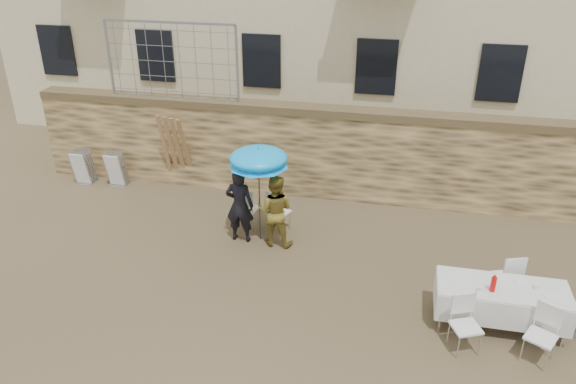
% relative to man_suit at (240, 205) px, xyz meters
% --- Properties ---
extents(ground, '(80.00, 80.00, 0.00)m').
position_rel_man_suit_xyz_m(ground, '(0.69, -2.53, -0.81)').
color(ground, brown).
rests_on(ground, ground).
extents(stone_wall, '(13.00, 0.50, 2.20)m').
position_rel_man_suit_xyz_m(stone_wall, '(0.69, 2.47, 0.29)').
color(stone_wall, olive).
rests_on(stone_wall, ground).
extents(chain_link_fence, '(3.20, 0.06, 1.80)m').
position_rel_man_suit_xyz_m(chain_link_fence, '(-2.31, 2.47, 2.29)').
color(chain_link_fence, gray).
rests_on(chain_link_fence, stone_wall).
extents(man_suit, '(0.60, 0.40, 1.63)m').
position_rel_man_suit_xyz_m(man_suit, '(0.00, 0.00, 0.00)').
color(man_suit, black).
rests_on(man_suit, ground).
extents(woman_dress, '(0.77, 0.60, 1.56)m').
position_rel_man_suit_xyz_m(woman_dress, '(0.75, 0.00, -0.03)').
color(woman_dress, '#AA9234').
rests_on(woman_dress, ground).
extents(umbrella, '(1.22, 1.22, 1.92)m').
position_rel_man_suit_xyz_m(umbrella, '(0.40, 0.10, 1.00)').
color(umbrella, '#3F3F44').
rests_on(umbrella, ground).
extents(couple_chair_left, '(0.52, 0.52, 0.96)m').
position_rel_man_suit_xyz_m(couple_chair_left, '(0.00, 0.55, -0.33)').
color(couple_chair_left, white).
rests_on(couple_chair_left, ground).
extents(couple_chair_right, '(0.63, 0.63, 0.96)m').
position_rel_man_suit_xyz_m(couple_chair_right, '(0.70, 0.55, -0.33)').
color(couple_chair_right, white).
rests_on(couple_chair_right, ground).
extents(banquet_table, '(2.10, 0.85, 0.78)m').
position_rel_man_suit_xyz_m(banquet_table, '(5.00, -1.75, -0.08)').
color(banquet_table, silver).
rests_on(banquet_table, ground).
extents(soda_bottle, '(0.09, 0.09, 0.26)m').
position_rel_man_suit_xyz_m(soda_bottle, '(4.80, -1.90, 0.09)').
color(soda_bottle, red).
rests_on(soda_bottle, banquet_table).
extents(table_chair_front_left, '(0.63, 0.63, 0.96)m').
position_rel_man_suit_xyz_m(table_chair_front_left, '(4.40, -2.50, -0.33)').
color(table_chair_front_left, white).
rests_on(table_chair_front_left, ground).
extents(table_chair_front_right, '(0.65, 0.65, 0.96)m').
position_rel_man_suit_xyz_m(table_chair_front_right, '(5.50, -2.50, -0.33)').
color(table_chair_front_right, white).
rests_on(table_chair_front_right, ground).
extents(table_chair_back, '(0.61, 0.61, 0.96)m').
position_rel_man_suit_xyz_m(table_chair_back, '(5.20, -0.95, -0.33)').
color(table_chair_back, white).
rests_on(table_chair_back, ground).
extents(chair_stack_left, '(0.46, 0.47, 0.92)m').
position_rel_man_suit_xyz_m(chair_stack_left, '(-4.71, 2.01, -0.35)').
color(chair_stack_left, white).
rests_on(chair_stack_left, ground).
extents(chair_stack_right, '(0.46, 0.40, 0.92)m').
position_rel_man_suit_xyz_m(chair_stack_right, '(-3.81, 2.01, -0.35)').
color(chair_stack_right, white).
rests_on(chair_stack_right, ground).
extents(wood_planks, '(0.70, 0.20, 2.00)m').
position_rel_man_suit_xyz_m(wood_planks, '(-2.21, 2.08, 0.19)').
color(wood_planks, '#A37749').
rests_on(wood_planks, ground).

